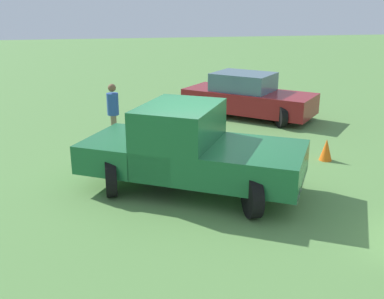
% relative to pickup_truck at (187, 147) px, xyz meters
% --- Properties ---
extents(ground_plane, '(80.00, 80.00, 0.00)m').
position_rel_pickup_truck_xyz_m(ground_plane, '(-0.25, 0.12, -0.94)').
color(ground_plane, '#5B8C47').
extents(pickup_truck, '(3.96, 4.94, 1.82)m').
position_rel_pickup_truck_xyz_m(pickup_truck, '(0.00, 0.00, 0.00)').
color(pickup_truck, black).
rests_on(pickup_truck, ground_plane).
extents(sedan_far, '(4.20, 4.44, 1.49)m').
position_rel_pickup_truck_xyz_m(sedan_far, '(-5.88, 3.14, -0.25)').
color(sedan_far, black).
rests_on(sedan_far, ground_plane).
extents(person_bystander, '(0.35, 0.35, 1.67)m').
position_rel_pickup_truck_xyz_m(person_bystander, '(-3.65, -1.43, -0.00)').
color(person_bystander, '#7A6B51').
rests_on(person_bystander, ground_plane).
extents(traffic_cone, '(0.32, 0.32, 0.55)m').
position_rel_pickup_truck_xyz_m(traffic_cone, '(-1.16, 3.75, -0.67)').
color(traffic_cone, orange).
rests_on(traffic_cone, ground_plane).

